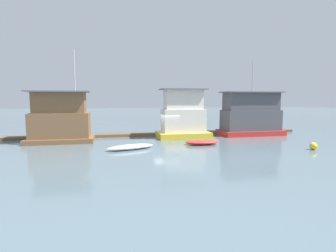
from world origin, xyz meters
TOP-DOWN VIEW (x-y plane):
  - ground_plane at (0.00, 0.00)m, footprint 200.00×200.00m
  - dock_walkway at (0.00, 2.82)m, footprint 33.80×2.16m
  - houseboat_brown at (-10.49, -0.05)m, footprint 6.18×3.95m
  - houseboat_yellow at (1.92, 0.11)m, footprint 5.59×3.45m
  - houseboat_red at (10.16, 0.41)m, footprint 7.23×3.45m
  - dinghy_white at (-4.21, -5.55)m, footprint 4.21×2.30m
  - dinghy_red at (2.36, -4.63)m, footprint 3.15×1.70m
  - mooring_post_near_left at (1.25, 1.49)m, footprint 0.22×0.22m
  - buoy_yellow at (10.45, -9.00)m, footprint 0.61×0.61m

SIDE VIEW (x-z plane):
  - ground_plane at x=0.00m, z-range 0.00..0.00m
  - dock_walkway at x=0.00m, z-range 0.00..0.30m
  - dinghy_white at x=-4.21m, z-range 0.00..0.41m
  - dinghy_red at x=2.36m, z-range 0.00..0.46m
  - buoy_yellow at x=10.45m, z-range 0.00..0.61m
  - mooring_post_near_left at x=1.25m, z-range 0.00..2.11m
  - houseboat_brown at x=-10.49m, z-range -2.27..6.64m
  - houseboat_yellow at x=1.92m, z-range -0.38..4.87m
  - houseboat_red at x=10.16m, z-range -2.00..6.59m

